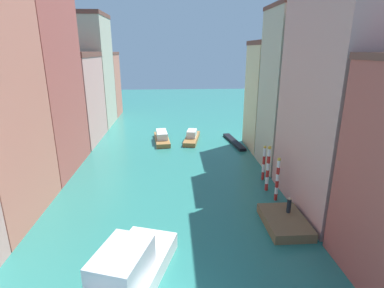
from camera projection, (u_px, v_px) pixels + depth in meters
The scene contains 17 objects.
ground_plane at pixel (171, 162), 39.81m from camera, with size 154.00×154.00×0.00m, color #28756B.
building_left_2 at pixel (37, 82), 34.36m from camera, with size 7.17×12.14×21.41m.
building_left_3 at pixel (74, 98), 47.20m from camera, with size 7.17×11.89×13.90m.
building_left_4 at pixel (90, 71), 56.94m from camera, with size 7.17×10.08×20.59m.
building_left_5 at pixel (102, 84), 66.30m from camera, with size 7.17×7.31×13.75m.
building_right_1 at pixel (342, 97), 25.99m from camera, with size 7.17×12.00×20.54m.
building_right_2 at pixel (296, 91), 35.77m from camera, with size 7.17×7.34×19.06m.
building_right_3 at pixel (274, 97), 43.48m from camera, with size 7.17×7.38×15.43m.
waterfront_dock at pixel (285, 222), 25.25m from camera, with size 3.33×5.10×0.79m.
person_on_dock at pixel (289, 205), 25.76m from camera, with size 0.36×0.36×1.43m.
mooring_pole_0 at pixel (277, 179), 29.07m from camera, with size 0.34×0.34×4.46m.
mooring_pole_1 at pixel (268, 168), 31.09m from camera, with size 0.37×0.37×4.90m.
mooring_pole_2 at pixel (264, 162), 33.81m from camera, with size 0.33×0.33×4.07m.
vaporetto_white at pixel (123, 279), 17.97m from camera, with size 6.62×10.98×3.09m.
gondola_black at pixel (234, 142), 47.79m from camera, with size 2.09×8.60×0.45m.
motorboat_0 at pixel (192, 137), 49.02m from camera, with size 3.27×7.73×1.75m.
motorboat_1 at pixel (162, 138), 48.47m from camera, with size 2.90×7.67×1.72m.
Camera 1 is at (0.41, -12.88, 14.19)m, focal length 28.14 mm.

